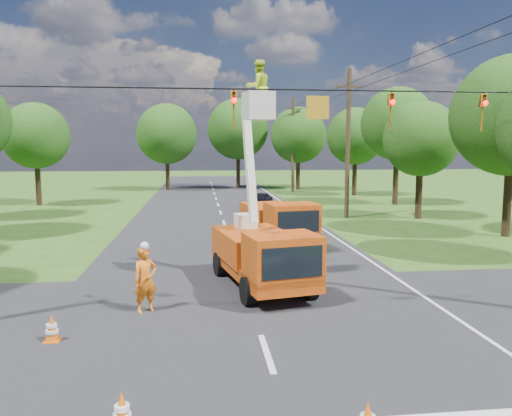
{
  "coord_description": "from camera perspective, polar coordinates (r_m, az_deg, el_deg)",
  "views": [
    {
      "loc": [
        -1.51,
        -11.02,
        4.84
      ],
      "look_at": [
        0.54,
        6.94,
        2.6
      ],
      "focal_mm": 35.0,
      "sensor_mm": 36.0,
      "label": 1
    }
  ],
  "objects": [
    {
      "name": "ground",
      "position": [
        31.43,
        -3.67,
        -1.81
      ],
      "size": [
        140.0,
        140.0,
        0.0
      ],
      "primitive_type": "plane",
      "color": "#2F4E17",
      "rests_on": "ground"
    },
    {
      "name": "road_main",
      "position": [
        31.43,
        -3.67,
        -1.81
      ],
      "size": [
        12.0,
        100.0,
        0.06
      ],
      "primitive_type": "cube",
      "color": "black",
      "rests_on": "ground"
    },
    {
      "name": "road_cross",
      "position": [
        13.97,
        0.11,
        -13.2
      ],
      "size": [
        56.0,
        10.0,
        0.07
      ],
      "primitive_type": "cube",
      "color": "black",
      "rests_on": "ground"
    },
    {
      "name": "edge_line",
      "position": [
        32.19,
        6.34,
        -1.63
      ],
      "size": [
        0.12,
        90.0,
        0.02
      ],
      "primitive_type": "cube",
      "color": "silver",
      "rests_on": "ground"
    },
    {
      "name": "bucket_truck",
      "position": [
        16.99,
        0.72,
        -3.67
      ],
      "size": [
        3.24,
        6.16,
        7.71
      ],
      "rotation": [
        0.0,
        0.0,
        0.19
      ],
      "color": "#C1510D",
      "rests_on": "ground"
    },
    {
      "name": "second_truck",
      "position": [
        24.52,
        2.54,
        -1.53
      ],
      "size": [
        3.25,
        6.34,
        2.27
      ],
      "rotation": [
        0.0,
        0.0,
        0.18
      ],
      "color": "#C1510D",
      "rests_on": "ground"
    },
    {
      "name": "ground_worker",
      "position": [
        15.0,
        -12.52,
        -8.02
      ],
      "size": [
        0.85,
        0.75,
        1.96
      ],
      "primitive_type": "imported",
      "rotation": [
        0.0,
        0.0,
        0.5
      ],
      "color": "orange",
      "rests_on": "ground"
    },
    {
      "name": "distant_car",
      "position": [
        38.3,
        0.41,
        0.8
      ],
      "size": [
        2.79,
        4.18,
        1.32
      ],
      "primitive_type": "imported",
      "rotation": [
        0.0,
        0.0,
        -0.35
      ],
      "color": "black",
      "rests_on": "ground"
    },
    {
      "name": "traffic_cone_0",
      "position": [
        9.43,
        -15.06,
        -21.58
      ],
      "size": [
        0.38,
        0.38,
        0.71
      ],
      "color": "#E2600B",
      "rests_on": "ground"
    },
    {
      "name": "traffic_cone_2",
      "position": [
        19.57,
        -0.84,
        -6.17
      ],
      "size": [
        0.38,
        0.38,
        0.71
      ],
      "color": "#E2600B",
      "rests_on": "ground"
    },
    {
      "name": "traffic_cone_3",
      "position": [
        23.01,
        4.8,
        -4.19
      ],
      "size": [
        0.38,
        0.38,
        0.71
      ],
      "color": "#E2600B",
      "rests_on": "ground"
    },
    {
      "name": "traffic_cone_4",
      "position": [
        13.66,
        -22.31,
        -12.63
      ],
      "size": [
        0.38,
        0.38,
        0.71
      ],
      "color": "#E2600B",
      "rests_on": "ground"
    },
    {
      "name": "traffic_cone_7",
      "position": [
        27.85,
        3.66,
        -2.21
      ],
      "size": [
        0.38,
        0.38,
        0.71
      ],
      "color": "#E2600B",
      "rests_on": "ground"
    },
    {
      "name": "pole_right_mid",
      "position": [
        34.5,
        10.45,
        7.39
      ],
      "size": [
        1.8,
        0.3,
        10.0
      ],
      "color": "#4C3823",
      "rests_on": "ground"
    },
    {
      "name": "pole_right_far",
      "position": [
        53.96,
        4.23,
        7.33
      ],
      "size": [
        1.8,
        0.3,
        10.0
      ],
      "color": "#4C3823",
      "rests_on": "ground"
    },
    {
      "name": "signal_span",
      "position": [
        13.58,
        9.67,
        11.35
      ],
      "size": [
        18.0,
        0.29,
        1.07
      ],
      "color": "black",
      "rests_on": "ground"
    },
    {
      "name": "tree_left_f",
      "position": [
        45.03,
        -23.88,
        7.54
      ],
      "size": [
        5.4,
        5.4,
        8.4
      ],
      "color": "#382616",
      "rests_on": "ground"
    },
    {
      "name": "tree_right_c",
      "position": [
        35.24,
        18.34,
        7.48
      ],
      "size": [
        5.0,
        5.0,
        7.83
      ],
      "color": "#382616",
      "rests_on": "ground"
    },
    {
      "name": "tree_right_d",
      "position": [
        43.25,
        15.87,
        9.23
      ],
      "size": [
        6.0,
        6.0,
        9.7
      ],
      "color": "#382616",
      "rests_on": "ground"
    },
    {
      "name": "tree_right_e",
      "position": [
        50.41,
        11.3,
        8.03
      ],
      "size": [
        5.6,
        5.6,
        8.63
      ],
      "color": "#382616",
      "rests_on": "ground"
    },
    {
      "name": "tree_far_a",
      "position": [
        56.14,
        -10.17,
        8.33
      ],
      "size": [
        6.6,
        6.6,
        9.5
      ],
      "color": "#382616",
      "rests_on": "ground"
    },
    {
      "name": "tree_far_b",
      "position": [
        58.23,
        -2.08,
        8.99
      ],
      "size": [
        7.0,
        7.0,
        10.32
      ],
      "color": "#382616",
      "rests_on": "ground"
    },
    {
      "name": "tree_far_c",
      "position": [
        56.12,
        4.87,
        8.29
      ],
      "size": [
        6.2,
        6.2,
        9.18
      ],
      "color": "#382616",
      "rests_on": "ground"
    }
  ]
}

